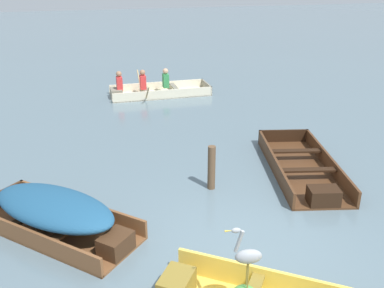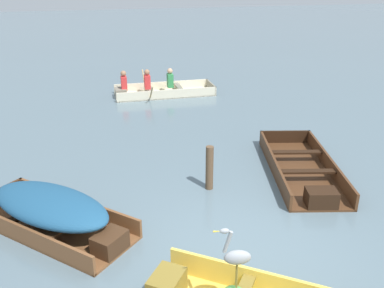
% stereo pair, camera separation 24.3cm
% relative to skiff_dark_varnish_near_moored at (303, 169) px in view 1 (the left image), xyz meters
% --- Properties ---
extents(ground_plane, '(80.00, 80.00, 0.00)m').
position_rel_skiff_dark_varnish_near_moored_xyz_m(ground_plane, '(-2.15, -2.21, -0.11)').
color(ground_plane, slate).
extents(skiff_dark_varnish_near_moored, '(1.85, 3.30, 0.34)m').
position_rel_skiff_dark_varnish_near_moored_xyz_m(skiff_dark_varnish_near_moored, '(0.00, 0.00, 0.00)').
color(skiff_dark_varnish_near_moored, '#4C2D19').
rests_on(skiff_dark_varnish_near_moored, ground).
extents(skiff_wooden_brown_mid_moored, '(2.76, 2.74, 0.64)m').
position_rel_skiff_dark_varnish_near_moored_xyz_m(skiff_wooden_brown_mid_moored, '(-4.82, -0.81, 0.25)').
color(skiff_wooden_brown_mid_moored, brown).
rests_on(skiff_wooden_brown_mid_moored, ground).
extents(rowboat_cream_with_crew, '(3.25, 2.37, 0.88)m').
position_rel_skiff_dark_varnish_near_moored_xyz_m(rowboat_cream_with_crew, '(-1.89, 6.54, 0.08)').
color(rowboat_cream_with_crew, beige).
rests_on(rowboat_cream_with_crew, ground).
extents(heron_on_dinghy, '(0.46, 0.19, 0.84)m').
position_rel_skiff_dark_varnish_near_moored_xyz_m(heron_on_dinghy, '(-2.59, -3.25, 0.77)').
color(heron_on_dinghy, olive).
rests_on(heron_on_dinghy, dinghy_yellow_foreground).
extents(mooring_post, '(0.15, 0.15, 0.87)m').
position_rel_skiff_dark_varnish_near_moored_xyz_m(mooring_post, '(-2.00, -0.07, 0.32)').
color(mooring_post, brown).
rests_on(mooring_post, ground).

